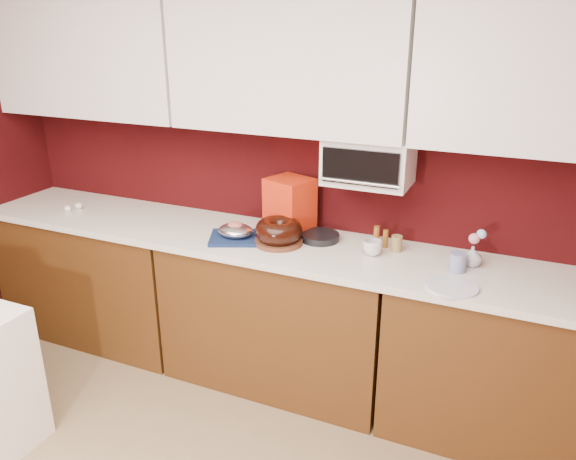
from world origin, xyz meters
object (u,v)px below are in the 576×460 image
Objects in this scene: bundt_cake at (279,230)px; coffee_mug at (372,246)px; toaster_oven at (369,161)px; flower_vase at (472,255)px; pandoro_box at (290,206)px; blue_jar at (458,262)px; foil_ham_nest at (235,231)px.

coffee_mug is at bearing 6.51° from bundt_cake.
flower_vase is (0.58, -0.07, -0.42)m from toaster_oven.
pandoro_box is (-0.02, 0.20, 0.08)m from bundt_cake.
flower_vase is (1.04, -0.07, -0.10)m from pandoro_box.
coffee_mug is at bearing -171.98° from flower_vase.
pandoro_box is 1.00m from blue_jar.
foil_ham_nest is 2.04× the size of coffee_mug.
bundt_cake is 0.81× the size of pandoro_box.
blue_jar is at bearing 1.82° from bundt_cake.
pandoro_box reaches higher than coffee_mug.
bundt_cake is at bearing -155.92° from toaster_oven.
coffee_mug is (0.52, 0.06, -0.03)m from bundt_cake.
foil_ham_nest is at bearing -176.66° from blue_jar.
toaster_oven is 0.55m from pandoro_box.
foil_ham_nest is at bearing -172.65° from coffee_mug.
blue_jar is at bearing -3.71° from coffee_mug.
toaster_oven reaches higher than coffee_mug.
bundt_cake is (-0.44, -0.20, -0.39)m from toaster_oven.
flower_vase is at bearing 60.10° from blue_jar.
flower_vase is (1.27, 0.17, 0.00)m from foil_ham_nest.
toaster_oven is 0.45m from coffee_mug.
foil_ham_nest is 1.22m from blue_jar.
flower_vase is at bearing -6.53° from toaster_oven.
pandoro_box is 0.57m from coffee_mug.
bundt_cake reaches higher than coffee_mug.
toaster_oven is 1.71× the size of bundt_cake.
bundt_cake is 0.96m from blue_jar.
toaster_oven is 1.39× the size of pandoro_box.
pandoro_box is at bearing 95.45° from bundt_cake.
bundt_cake is 0.52m from coffee_mug.
blue_jar is (0.98, -0.17, -0.11)m from pandoro_box.
bundt_cake is 0.26m from foil_ham_nest.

